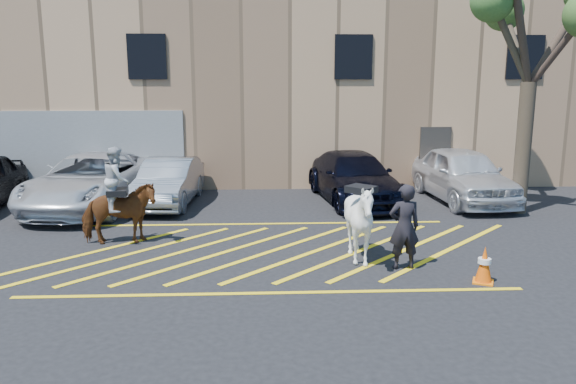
{
  "coord_description": "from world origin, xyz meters",
  "views": [
    {
      "loc": [
        -0.14,
        -12.63,
        3.96
      ],
      "look_at": [
        0.45,
        0.2,
        1.3
      ],
      "focal_mm": 35.0,
      "sensor_mm": 36.0,
      "label": 1
    }
  ],
  "objects_px": {
    "car_white_suv": "(463,174)",
    "car_white_pickup": "(91,181)",
    "mounted_bay": "(118,205)",
    "tree": "(534,12)",
    "traffic_cone": "(484,265)",
    "saddled_white": "(360,221)",
    "handler": "(404,227)",
    "car_blue_suv": "(354,177)",
    "car_silver_sedan": "(169,182)"
  },
  "relations": [
    {
      "from": "tree",
      "to": "car_silver_sedan",
      "type": "bearing_deg",
      "value": 171.63
    },
    {
      "from": "traffic_cone",
      "to": "tree",
      "type": "bearing_deg",
      "value": 60.01
    },
    {
      "from": "car_silver_sedan",
      "to": "saddled_white",
      "type": "distance_m",
      "value": 7.71
    },
    {
      "from": "car_white_pickup",
      "to": "tree",
      "type": "bearing_deg",
      "value": 1.9
    },
    {
      "from": "handler",
      "to": "mounted_bay",
      "type": "xyz_separation_m",
      "value": [
        -6.35,
        2.05,
        0.05
      ]
    },
    {
      "from": "car_silver_sedan",
      "to": "tree",
      "type": "distance_m",
      "value": 11.71
    },
    {
      "from": "car_silver_sedan",
      "to": "mounted_bay",
      "type": "height_order",
      "value": "mounted_bay"
    },
    {
      "from": "car_silver_sedan",
      "to": "saddled_white",
      "type": "xyz_separation_m",
      "value": [
        5.02,
        -5.86,
        0.2
      ]
    },
    {
      "from": "car_white_pickup",
      "to": "handler",
      "type": "bearing_deg",
      "value": -28.87
    },
    {
      "from": "car_white_suv",
      "to": "handler",
      "type": "distance_m",
      "value": 7.28
    },
    {
      "from": "car_blue_suv",
      "to": "traffic_cone",
      "type": "relative_size",
      "value": 7.25
    },
    {
      "from": "car_silver_sedan",
      "to": "saddled_white",
      "type": "bearing_deg",
      "value": -45.52
    },
    {
      "from": "handler",
      "to": "traffic_cone",
      "type": "xyz_separation_m",
      "value": [
        1.37,
        -0.89,
        -0.54
      ]
    },
    {
      "from": "car_white_pickup",
      "to": "handler",
      "type": "relative_size",
      "value": 3.27
    },
    {
      "from": "car_silver_sedan",
      "to": "handler",
      "type": "bearing_deg",
      "value": -43.1
    },
    {
      "from": "car_white_pickup",
      "to": "tree",
      "type": "xyz_separation_m",
      "value": [
        12.76,
        -1.21,
        4.87
      ]
    },
    {
      "from": "car_blue_suv",
      "to": "traffic_cone",
      "type": "bearing_deg",
      "value": -87.48
    },
    {
      "from": "handler",
      "to": "saddled_white",
      "type": "relative_size",
      "value": 0.82
    },
    {
      "from": "car_white_suv",
      "to": "car_white_pickup",
      "type": "bearing_deg",
      "value": 178.0
    },
    {
      "from": "car_silver_sedan",
      "to": "car_blue_suv",
      "type": "bearing_deg",
      "value": 6.25
    },
    {
      "from": "tree",
      "to": "car_white_suv",
      "type": "bearing_deg",
      "value": 124.42
    },
    {
      "from": "tree",
      "to": "saddled_white",
      "type": "bearing_deg",
      "value": -141.71
    },
    {
      "from": "car_white_pickup",
      "to": "handler",
      "type": "height_order",
      "value": "handler"
    },
    {
      "from": "car_blue_suv",
      "to": "saddled_white",
      "type": "distance_m",
      "value": 6.16
    },
    {
      "from": "mounted_bay",
      "to": "tree",
      "type": "bearing_deg",
      "value": 13.79
    },
    {
      "from": "mounted_bay",
      "to": "tree",
      "type": "xyz_separation_m",
      "value": [
        10.97,
        2.69,
        4.74
      ]
    },
    {
      "from": "saddled_white",
      "to": "tree",
      "type": "xyz_separation_m",
      "value": [
        5.47,
        4.31,
        4.78
      ]
    },
    {
      "from": "car_blue_suv",
      "to": "car_white_suv",
      "type": "bearing_deg",
      "value": -10.26
    },
    {
      "from": "car_white_pickup",
      "to": "traffic_cone",
      "type": "bearing_deg",
      "value": -28.42
    },
    {
      "from": "car_white_pickup",
      "to": "car_silver_sedan",
      "type": "bearing_deg",
      "value": 15.71
    },
    {
      "from": "car_white_pickup",
      "to": "saddled_white",
      "type": "xyz_separation_m",
      "value": [
        7.29,
        -5.52,
        0.09
      ]
    },
    {
      "from": "car_white_suv",
      "to": "tree",
      "type": "xyz_separation_m",
      "value": [
        1.12,
        -1.64,
        4.83
      ]
    },
    {
      "from": "car_blue_suv",
      "to": "traffic_cone",
      "type": "xyz_separation_m",
      "value": [
        1.36,
        -7.41,
        -0.4
      ]
    },
    {
      "from": "handler",
      "to": "tree",
      "type": "distance_m",
      "value": 8.17
    },
    {
      "from": "car_white_pickup",
      "to": "handler",
      "type": "distance_m",
      "value": 10.08
    },
    {
      "from": "car_silver_sedan",
      "to": "handler",
      "type": "height_order",
      "value": "handler"
    },
    {
      "from": "car_white_pickup",
      "to": "tree",
      "type": "distance_m",
      "value": 13.71
    },
    {
      "from": "tree",
      "to": "mounted_bay",
      "type": "bearing_deg",
      "value": -166.21
    },
    {
      "from": "tree",
      "to": "car_blue_suv",
      "type": "bearing_deg",
      "value": 158.88
    },
    {
      "from": "mounted_bay",
      "to": "traffic_cone",
      "type": "bearing_deg",
      "value": -20.83
    },
    {
      "from": "traffic_cone",
      "to": "saddled_white",
      "type": "bearing_deg",
      "value": 149.28
    },
    {
      "from": "mounted_bay",
      "to": "saddled_white",
      "type": "xyz_separation_m",
      "value": [
        5.51,
        -1.62,
        -0.04
      ]
    },
    {
      "from": "car_silver_sedan",
      "to": "traffic_cone",
      "type": "relative_size",
      "value": 5.94
    },
    {
      "from": "car_white_pickup",
      "to": "car_white_suv",
      "type": "height_order",
      "value": "car_white_suv"
    },
    {
      "from": "handler",
      "to": "traffic_cone",
      "type": "height_order",
      "value": "handler"
    },
    {
      "from": "traffic_cone",
      "to": "tree",
      "type": "distance_m",
      "value": 8.41
    },
    {
      "from": "car_white_pickup",
      "to": "traffic_cone",
      "type": "height_order",
      "value": "car_white_pickup"
    },
    {
      "from": "car_white_suv",
      "to": "saddled_white",
      "type": "relative_size",
      "value": 2.3
    },
    {
      "from": "car_white_suv",
      "to": "saddled_white",
      "type": "bearing_deg",
      "value": -130.24
    },
    {
      "from": "car_silver_sedan",
      "to": "traffic_cone",
      "type": "distance_m",
      "value": 10.19
    }
  ]
}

